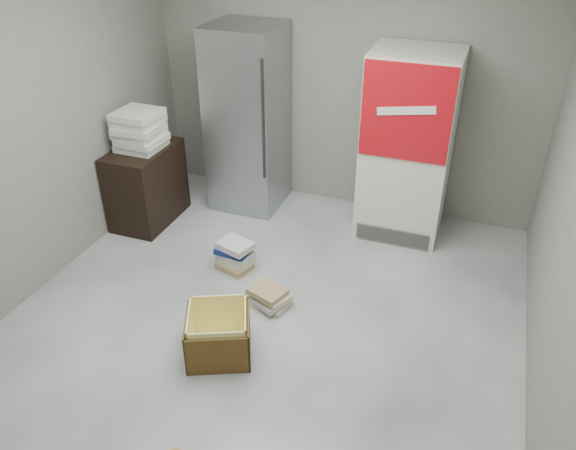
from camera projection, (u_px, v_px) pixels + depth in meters
The scene contains 9 objects.
ground at pixel (248, 345), 4.30m from camera, with size 5.00×5.00×0.00m, color silver.
room_shell at pixel (237, 123), 3.36m from camera, with size 4.04×5.04×2.82m.
steel_fridge at pixel (248, 120), 5.78m from camera, with size 0.70×0.72×1.90m.
coke_cooler at pixel (408, 146), 5.31m from camera, with size 0.80×0.73×1.80m.
wood_shelf at pixel (147, 185), 5.72m from camera, with size 0.50×0.80×0.80m, color black.
supply_box_stack at pixel (139, 130), 5.41m from camera, with size 0.44×0.44×0.39m.
phonebook_stack_main at pixel (235, 255), 5.08m from camera, with size 0.37×0.32×0.30m.
phonebook_stack_side at pixel (270, 297), 4.66m from camera, with size 0.38×0.34×0.18m.
cardboard_box at pixel (219, 336), 4.16m from camera, with size 0.61×0.61×0.38m.
Camera 1 is at (1.39, -2.89, 3.03)m, focal length 35.00 mm.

